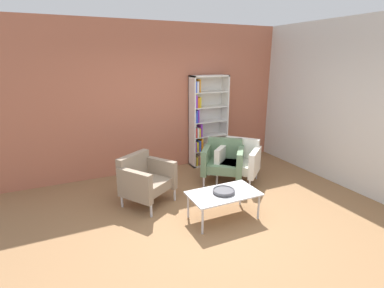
% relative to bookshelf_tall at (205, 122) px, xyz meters
% --- Properties ---
extents(ground_plane, '(8.32, 8.32, 0.00)m').
position_rel_bookshelf_tall_xyz_m(ground_plane, '(-1.07, -2.25, -0.94)').
color(ground_plane, olive).
extents(brick_back_panel, '(6.40, 0.12, 2.90)m').
position_rel_bookshelf_tall_xyz_m(brick_back_panel, '(-1.07, 0.21, 0.51)').
color(brick_back_panel, '#B2664C').
rests_on(brick_back_panel, ground_plane).
extents(plaster_right_partition, '(0.12, 5.20, 2.90)m').
position_rel_bookshelf_tall_xyz_m(plaster_right_partition, '(1.79, -1.65, 0.51)').
color(plaster_right_partition, silver).
rests_on(plaster_right_partition, ground_plane).
extents(bookshelf_tall, '(0.80, 0.30, 1.90)m').
position_rel_bookshelf_tall_xyz_m(bookshelf_tall, '(0.00, 0.00, 0.00)').
color(bookshelf_tall, silver).
rests_on(bookshelf_tall, ground_plane).
extents(coffee_table_low, '(1.00, 0.56, 0.40)m').
position_rel_bookshelf_tall_xyz_m(coffee_table_low, '(-0.80, -2.13, -0.57)').
color(coffee_table_low, silver).
rests_on(coffee_table_low, ground_plane).
extents(decorative_bowl, '(0.32, 0.32, 0.05)m').
position_rel_bookshelf_tall_xyz_m(decorative_bowl, '(-0.80, -2.13, -0.50)').
color(decorative_bowl, '#4C4C51').
rests_on(decorative_bowl, coffee_table_low).
extents(armchair_corner_red, '(0.95, 0.94, 0.78)m').
position_rel_bookshelf_tall_xyz_m(armchair_corner_red, '(-0.13, -0.99, -0.52)').
color(armchair_corner_red, slate).
rests_on(armchair_corner_red, ground_plane).
extents(armchair_near_window, '(0.94, 0.93, 0.78)m').
position_rel_bookshelf_tall_xyz_m(armchair_near_window, '(-1.68, -1.20, -0.52)').
color(armchair_near_window, gray).
rests_on(armchair_near_window, ground_plane).
extents(armchair_spare_guest, '(0.95, 0.95, 0.78)m').
position_rel_bookshelf_tall_xyz_m(armchair_spare_guest, '(0.15, -1.08, -0.52)').
color(armchair_spare_guest, white).
rests_on(armchair_spare_guest, ground_plane).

